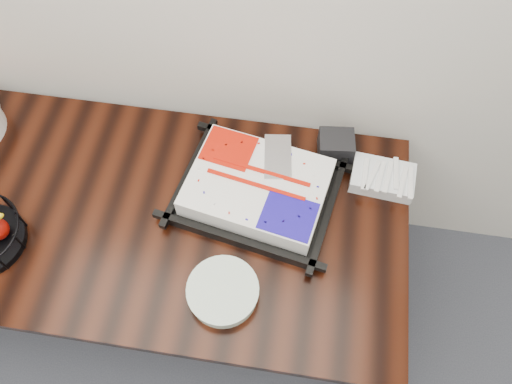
# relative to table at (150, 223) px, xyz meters

# --- Properties ---
(table) EXTENTS (1.80, 0.90, 0.75)m
(table) POSITION_rel_table_xyz_m (0.00, 0.00, 0.00)
(table) COLOR black
(table) RESTS_ON ground
(cake_tray) EXTENTS (0.59, 0.50, 0.11)m
(cake_tray) POSITION_rel_table_xyz_m (0.37, 0.12, 0.14)
(cake_tray) COLOR black
(cake_tray) RESTS_ON table
(plate_stack) EXTENTS (0.23, 0.23, 0.06)m
(plate_stack) POSITION_rel_table_xyz_m (0.32, -0.25, 0.11)
(plate_stack) COLOR white
(plate_stack) RESTS_ON table
(fork_bag) EXTENTS (0.23, 0.16, 0.06)m
(fork_bag) POSITION_rel_table_xyz_m (0.80, 0.25, 0.12)
(fork_bag) COLOR silver
(fork_bag) RESTS_ON table
(napkin_box) EXTENTS (0.14, 0.12, 0.09)m
(napkin_box) POSITION_rel_table_xyz_m (0.63, 0.35, 0.13)
(napkin_box) COLOR black
(napkin_box) RESTS_ON table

